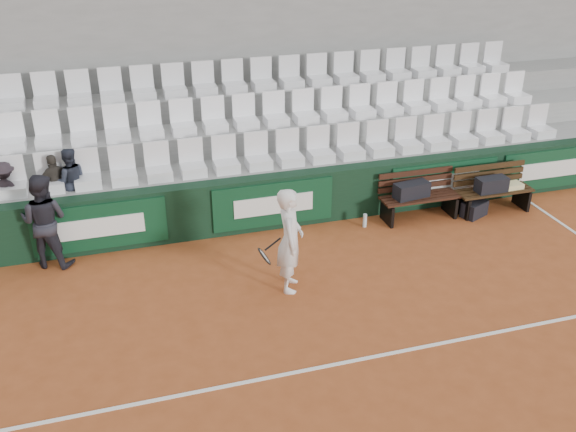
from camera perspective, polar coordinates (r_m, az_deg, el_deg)
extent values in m
plane|color=#A44D25|center=(8.71, 6.89, -12.48)|extent=(80.00, 80.00, 0.00)
cube|color=white|center=(8.71, 6.89, -12.46)|extent=(18.00, 0.06, 0.01)
cube|color=black|center=(11.65, -0.58, 1.42)|extent=(18.00, 0.30, 1.00)
cube|color=#0C381E|center=(11.13, -16.37, -0.91)|extent=(2.20, 0.04, 0.82)
cube|color=#0C381E|center=(11.45, -1.31, 1.04)|extent=(2.20, 0.04, 0.82)
cube|color=#0C381E|center=(12.68, 13.69, 2.90)|extent=(2.20, 0.04, 0.82)
cube|color=#0C381E|center=(13.99, 22.30, 3.89)|extent=(2.20, 0.04, 0.82)
cube|color=#959593|center=(12.20, -1.39, 2.62)|extent=(18.00, 0.95, 1.00)
cube|color=#989896|center=(12.96, -2.52, 5.17)|extent=(18.00, 0.95, 1.45)
cube|color=gray|center=(13.75, -3.52, 7.43)|extent=(18.00, 0.95, 1.90)
cube|color=gray|center=(13.98, -4.27, 13.08)|extent=(18.00, 0.30, 4.40)
cube|color=white|center=(11.73, -1.21, 5.92)|extent=(11.90, 0.44, 0.63)
cube|color=white|center=(12.45, -2.41, 9.34)|extent=(11.90, 0.44, 0.63)
cube|color=silver|center=(13.22, -3.49, 12.37)|extent=(11.90, 0.44, 0.63)
cube|color=#361A10|center=(12.26, 11.57, 0.76)|extent=(1.50, 0.56, 0.45)
cube|color=#352110|center=(12.90, 17.72, 1.33)|extent=(1.50, 0.56, 0.45)
cube|color=black|center=(12.05, 10.93, 2.28)|extent=(0.70, 0.38, 0.28)
cube|color=black|center=(12.67, 17.65, 2.69)|extent=(0.60, 0.29, 0.28)
cube|color=beige|center=(12.98, 19.33, 2.58)|extent=(0.36, 0.26, 0.10)
cube|color=black|center=(12.63, 16.22, 0.62)|extent=(0.57, 0.48, 0.30)
cylinder|color=silver|center=(11.83, 6.84, -0.39)|extent=(0.07, 0.07, 0.25)
cylinder|color=silver|center=(12.65, 16.09, 0.56)|extent=(0.07, 0.07, 0.25)
imported|color=silver|center=(9.62, 0.17, -2.15)|extent=(0.57, 0.70, 1.67)
torus|color=black|center=(9.63, -2.11, -3.60)|extent=(0.19, 0.30, 0.26)
cylinder|color=black|center=(9.57, -1.37, -2.52)|extent=(0.26, 0.03, 0.20)
imported|color=black|center=(10.98, -20.84, -0.41)|extent=(0.95, 0.85, 1.60)
imported|color=black|center=(11.48, -24.11, 4.09)|extent=(0.75, 0.57, 1.02)
imported|color=#332E28|center=(11.38, -20.25, 4.73)|extent=(0.68, 0.45, 1.07)
imported|color=#212531|center=(11.35, -19.09, 5.09)|extent=(0.59, 0.48, 1.15)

